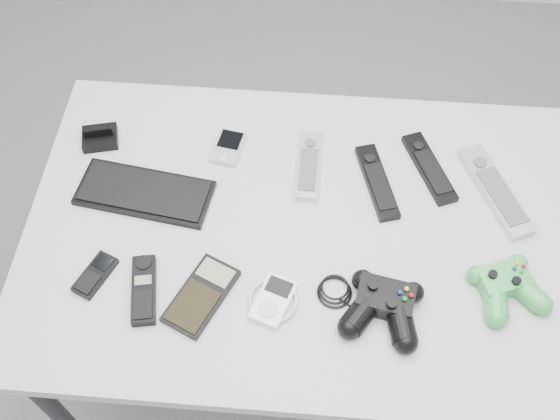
# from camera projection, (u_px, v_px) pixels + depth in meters

# --- Properties ---
(floor) EXTENTS (3.50, 3.50, 0.00)m
(floor) POSITION_uv_depth(u_px,v_px,m) (274.00, 343.00, 2.10)
(floor) COLOR slate
(floor) RESTS_ON ground
(desk) EXTENTS (1.21, 0.78, 0.81)m
(desk) POSITION_uv_depth(u_px,v_px,m) (309.00, 246.00, 1.44)
(desk) COLOR #AEAEB1
(desk) RESTS_ON floor
(pda_keyboard) EXTENTS (0.31, 0.16, 0.02)m
(pda_keyboard) POSITION_uv_depth(u_px,v_px,m) (145.00, 192.00, 1.42)
(pda_keyboard) COLOR black
(pda_keyboard) RESTS_ON desk
(dock_bracket) EXTENTS (0.09, 0.09, 0.04)m
(dock_bracket) POSITION_uv_depth(u_px,v_px,m) (99.00, 135.00, 1.50)
(dock_bracket) COLOR black
(dock_bracket) RESTS_ON desk
(pda) EXTENTS (0.08, 0.11, 0.02)m
(pda) POSITION_uv_depth(u_px,v_px,m) (228.00, 147.00, 1.49)
(pda) COLOR #AAABB1
(pda) RESTS_ON desk
(remote_silver_a) EXTENTS (0.05, 0.19, 0.02)m
(remote_silver_a) POSITION_uv_depth(u_px,v_px,m) (309.00, 165.00, 1.46)
(remote_silver_a) COLOR #AAABB1
(remote_silver_a) RESTS_ON desk
(remote_black_a) EXTENTS (0.10, 0.20, 0.02)m
(remote_black_a) POSITION_uv_depth(u_px,v_px,m) (377.00, 181.00, 1.44)
(remote_black_a) COLOR black
(remote_black_a) RESTS_ON desk
(remote_black_b) EXTENTS (0.12, 0.20, 0.02)m
(remote_black_b) POSITION_uv_depth(u_px,v_px,m) (429.00, 168.00, 1.46)
(remote_black_b) COLOR black
(remote_black_b) RESTS_ON desk
(remote_silver_b) EXTENTS (0.15, 0.25, 0.02)m
(remote_silver_b) POSITION_uv_depth(u_px,v_px,m) (496.00, 190.00, 1.42)
(remote_silver_b) COLOR #B0B0B7
(remote_silver_b) RESTS_ON desk
(mobile_phone) EXTENTS (0.08, 0.11, 0.02)m
(mobile_phone) POSITION_uv_depth(u_px,v_px,m) (95.00, 275.00, 1.31)
(mobile_phone) COLOR black
(mobile_phone) RESTS_ON desk
(cordless_handset) EXTENTS (0.07, 0.15, 0.02)m
(cordless_handset) POSITION_uv_depth(u_px,v_px,m) (144.00, 290.00, 1.29)
(cordless_handset) COLOR black
(cordless_handset) RESTS_ON desk
(calculator) EXTENTS (0.15, 0.19, 0.02)m
(calculator) POSITION_uv_depth(u_px,v_px,m) (201.00, 295.00, 1.29)
(calculator) COLOR black
(calculator) RESTS_ON desk
(mp3_player) EXTENTS (0.13, 0.13, 0.02)m
(mp3_player) POSITION_uv_depth(u_px,v_px,m) (273.00, 300.00, 1.28)
(mp3_player) COLOR white
(mp3_player) RESTS_ON desk
(controller_black) EXTENTS (0.29, 0.21, 0.05)m
(controller_black) POSITION_uv_depth(u_px,v_px,m) (384.00, 305.00, 1.26)
(controller_black) COLOR black
(controller_black) RESTS_ON desk
(controller_green) EXTENTS (0.18, 0.19, 0.05)m
(controller_green) POSITION_uv_depth(u_px,v_px,m) (507.00, 285.00, 1.28)
(controller_green) COLOR #258A39
(controller_green) RESTS_ON desk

